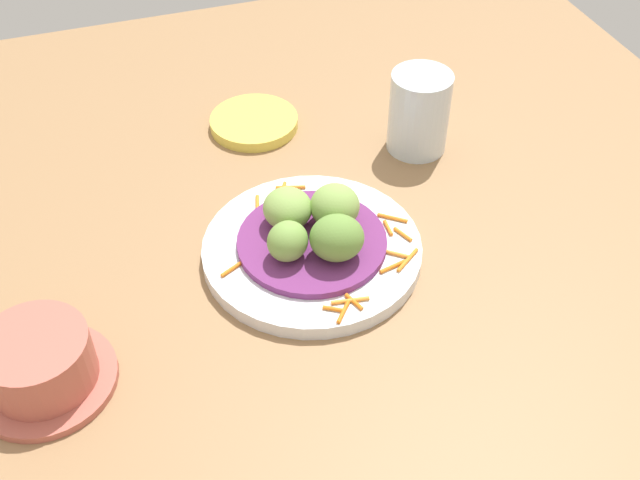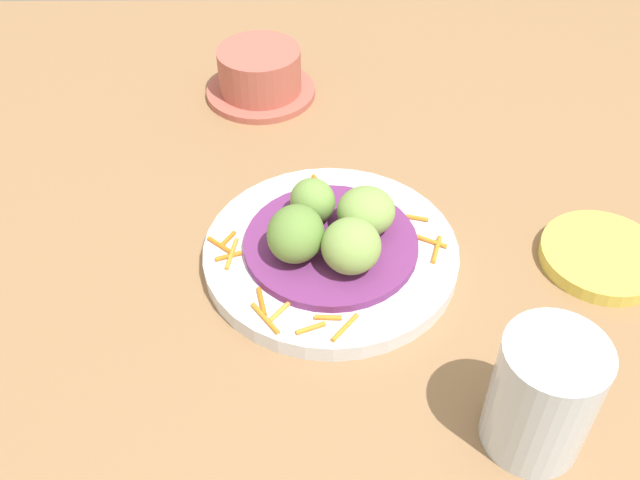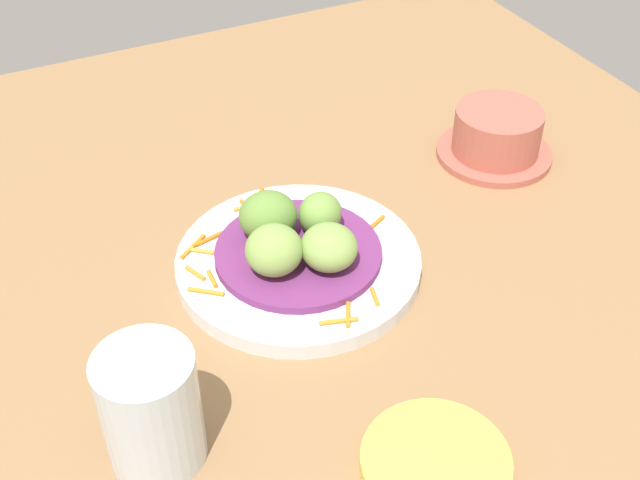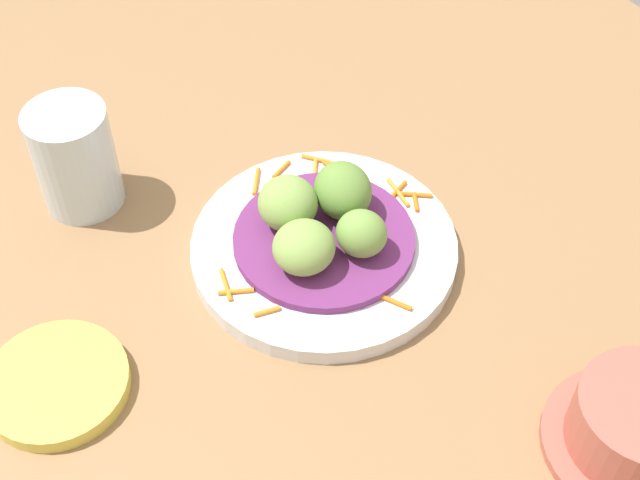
# 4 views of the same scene
# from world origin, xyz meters

# --- Properties ---
(table_surface) EXTENTS (1.10, 1.10, 0.02)m
(table_surface) POSITION_xyz_m (0.00, 0.00, 0.01)
(table_surface) COLOR #936D47
(table_surface) RESTS_ON ground
(main_plate) EXTENTS (0.23, 0.23, 0.02)m
(main_plate) POSITION_xyz_m (0.03, -0.02, 0.03)
(main_plate) COLOR silver
(main_plate) RESTS_ON table_surface
(cabbage_bed) EXTENTS (0.16, 0.16, 0.01)m
(cabbage_bed) POSITION_xyz_m (0.03, -0.02, 0.04)
(cabbage_bed) COLOR #702D6B
(cabbage_bed) RESTS_ON main_plate
(carrot_garnish) EXTENTS (0.22, 0.21, 0.00)m
(carrot_garnish) POSITION_xyz_m (0.05, 0.01, 0.04)
(carrot_garnish) COLOR orange
(carrot_garnish) RESTS_ON main_plate
(guac_scoop_left) EXTENTS (0.06, 0.06, 0.05)m
(guac_scoop_left) POSITION_xyz_m (0.02, 0.01, 0.07)
(guac_scoop_left) COLOR #84A851
(guac_scoop_left) RESTS_ON cabbage_bed
(guac_scoop_center) EXTENTS (0.06, 0.06, 0.04)m
(guac_scoop_center) POSITION_xyz_m (0.00, -0.04, 0.07)
(guac_scoop_center) COLOR #84A851
(guac_scoop_center) RESTS_ON cabbage_bed
(guac_scoop_right) EXTENTS (0.06, 0.06, 0.04)m
(guac_scoop_right) POSITION_xyz_m (0.05, -0.05, 0.07)
(guac_scoop_right) COLOR #759E47
(guac_scoop_right) RESTS_ON cabbage_bed
(guac_scoop_back) EXTENTS (0.06, 0.06, 0.05)m
(guac_scoop_back) POSITION_xyz_m (0.06, -0.01, 0.07)
(guac_scoop_back) COLOR olive
(guac_scoop_back) RESTS_ON cabbage_bed
(side_plate_small) EXTENTS (0.11, 0.11, 0.01)m
(side_plate_small) POSITION_xyz_m (-0.22, -0.02, 0.03)
(side_plate_small) COLOR #E0CC4C
(side_plate_small) RESTS_ON table_surface
(terracotta_bowl) EXTENTS (0.13, 0.13, 0.06)m
(terracotta_bowl) POSITION_xyz_m (0.11, -0.30, 0.05)
(terracotta_bowl) COLOR #B75B4C
(terracotta_bowl) RESTS_ON table_surface
(water_glass) EXTENTS (0.07, 0.07, 0.10)m
(water_glass) POSITION_xyz_m (-0.11, 0.16, 0.07)
(water_glass) COLOR silver
(water_glass) RESTS_ON table_surface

